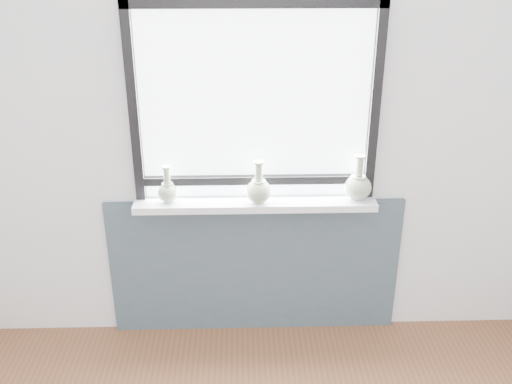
{
  "coord_description": "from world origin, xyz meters",
  "views": [
    {
      "loc": [
        -0.08,
        -1.11,
        2.22
      ],
      "look_at": [
        0.0,
        1.55,
        1.02
      ],
      "focal_mm": 40.0,
      "sensor_mm": 36.0,
      "label": 1
    }
  ],
  "objects_px": {
    "vase_b": "(259,189)",
    "vase_c": "(358,185)",
    "windowsill": "(255,203)",
    "vase_a": "(168,190)"
  },
  "relations": [
    {
      "from": "vase_b",
      "to": "vase_c",
      "type": "relative_size",
      "value": 0.94
    },
    {
      "from": "windowsill",
      "to": "vase_b",
      "type": "xyz_separation_m",
      "value": [
        0.02,
        -0.03,
        0.1
      ]
    },
    {
      "from": "vase_a",
      "to": "vase_c",
      "type": "relative_size",
      "value": 0.81
    },
    {
      "from": "windowsill",
      "to": "vase_a",
      "type": "relative_size",
      "value": 6.48
    },
    {
      "from": "vase_a",
      "to": "vase_b",
      "type": "relative_size",
      "value": 0.86
    },
    {
      "from": "vase_c",
      "to": "vase_b",
      "type": "bearing_deg",
      "value": -176.72
    },
    {
      "from": "vase_a",
      "to": "vase_c",
      "type": "xyz_separation_m",
      "value": [
        1.03,
        0.0,
        0.01
      ]
    },
    {
      "from": "windowsill",
      "to": "vase_b",
      "type": "relative_size",
      "value": 5.58
    },
    {
      "from": "vase_a",
      "to": "vase_c",
      "type": "height_order",
      "value": "vase_c"
    },
    {
      "from": "windowsill",
      "to": "vase_c",
      "type": "relative_size",
      "value": 5.22
    }
  ]
}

